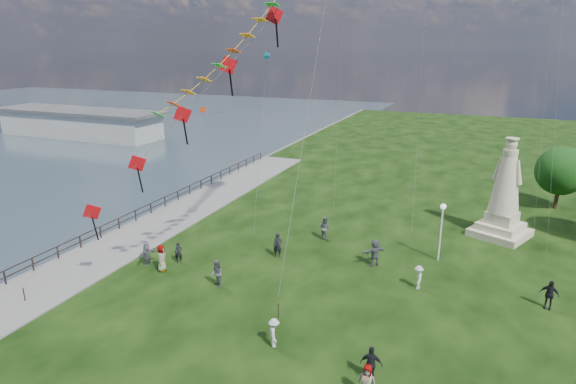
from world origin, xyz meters
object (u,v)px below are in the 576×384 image
at_px(person_6, 278,245).
at_px(person_11, 375,252).
at_px(person_2, 274,333).
at_px(person_7, 325,228).
at_px(person_10, 162,258).
at_px(lamppost, 442,220).
at_px(person_9, 549,295).
at_px(person_3, 371,364).
at_px(person_1, 217,274).
at_px(person_5, 147,254).
at_px(statue, 504,200).
at_px(person_8, 418,277).
at_px(person_4, 367,382).
at_px(pier_pavilion, 80,123).
at_px(person_0, 179,253).

height_order(person_6, person_11, person_11).
distance_m(person_2, person_7, 13.97).
relative_size(person_7, person_10, 1.00).
relative_size(lamppost, person_9, 2.38).
distance_m(lamppost, person_3, 14.06).
bearing_deg(person_7, lamppost, -165.39).
height_order(person_1, person_6, person_6).
bearing_deg(person_10, person_5, 58.54).
height_order(statue, person_9, statue).
xyz_separation_m(lamppost, person_8, (-0.73, -4.56, -2.19)).
bearing_deg(person_8, lamppost, 162.44).
bearing_deg(person_6, person_4, -64.44).
xyz_separation_m(lamppost, person_6, (-10.31, -3.67, -2.06)).
xyz_separation_m(pier_pavilion, statue, (63.59, -21.81, 1.04)).
height_order(person_7, person_8, person_7).
height_order(person_3, person_9, person_9).
relative_size(person_0, person_10, 0.81).
bearing_deg(person_5, statue, -38.65).
distance_m(lamppost, person_6, 11.13).
bearing_deg(person_7, person_6, 84.93).
xyz_separation_m(person_2, person_4, (5.00, -1.84, 0.06)).
xyz_separation_m(person_1, person_4, (10.62, -5.99, -0.07)).
relative_size(person_0, person_7, 0.82).
height_order(person_5, person_11, person_11).
bearing_deg(lamppost, pier_pavilion, 154.69).
distance_m(pier_pavilion, lamppost, 66.03).
bearing_deg(person_7, person_1, 88.56).
bearing_deg(person_2, person_1, 22.41).
relative_size(pier_pavilion, person_9, 17.59).
distance_m(person_3, person_4, 1.18).
distance_m(lamppost, person_11, 4.97).
distance_m(pier_pavilion, person_1, 60.51).
relative_size(pier_pavilion, person_11, 16.23).
bearing_deg(person_3, person_1, -30.15).
relative_size(person_1, person_8, 1.18).
height_order(person_9, person_10, person_10).
bearing_deg(pier_pavilion, person_4, -36.55).
relative_size(person_3, person_5, 1.06).
distance_m(person_2, person_11, 11.04).
xyz_separation_m(person_3, person_7, (-6.90, 14.49, 0.06)).
height_order(lamppost, person_8, lamppost).
height_order(pier_pavilion, lamppost, lamppost).
xyz_separation_m(lamppost, person_10, (-16.41, -8.45, -2.03)).
relative_size(person_8, person_11, 0.79).
height_order(statue, person_8, statue).
bearing_deg(person_3, person_8, -100.08).
bearing_deg(person_7, person_3, 134.60).
bearing_deg(lamppost, person_7, 175.48).
bearing_deg(person_9, person_11, -176.45).
relative_size(statue, person_2, 5.16).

